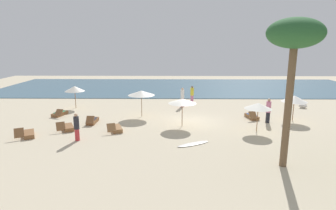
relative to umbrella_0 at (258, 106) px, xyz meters
name	(u,v)px	position (x,y,z in m)	size (l,w,h in m)	color
ground_plane	(190,122)	(-4.45, 2.28, -1.81)	(60.00, 60.00, 0.00)	beige
ocean_water	(183,87)	(-4.45, 19.28, -1.78)	(48.00, 16.00, 0.06)	#3D6075
umbrella_0	(258,106)	(0.00, 0.00, 0.00)	(1.84, 1.84, 2.01)	brown
umbrella_1	(182,101)	(-5.13, 1.20, 0.06)	(2.05, 2.05, 2.03)	brown
umbrella_2	(141,93)	(-8.39, 3.91, 0.17)	(2.19, 2.19, 2.17)	brown
umbrella_3	(294,99)	(3.58, 2.71, -0.03)	(1.95, 1.95, 2.02)	brown
umbrella_4	(75,89)	(-14.88, 6.85, 0.02)	(1.81, 1.81, 2.07)	brown
lounger_0	(28,134)	(-15.30, -1.33, -1.64)	(1.28, 1.76, 0.71)	brown
lounger_1	(60,114)	(-15.31, 4.02, -1.63)	(1.03, 1.80, 0.67)	brown
lounger_2	(92,121)	(-11.96, 1.87, -1.63)	(0.64, 1.70, 0.69)	brown
lounger_3	(116,128)	(-9.76, -0.04, -1.64)	(1.12, 1.80, 0.67)	olive
lounger_4	(68,127)	(-13.24, 0.18, -1.64)	(1.26, 1.78, 0.68)	brown
lounger_5	(252,116)	(0.59, 3.38, -1.63)	(0.89, 1.75, 0.71)	olive
person_0	(268,111)	(1.46, 2.18, -0.86)	(0.50, 0.50, 1.88)	#26262D
person_1	(192,94)	(-3.84, 9.55, -0.96)	(0.47, 0.47, 1.69)	#D17299
person_2	(77,127)	(-11.82, -2.05, -0.92)	(0.41, 0.41, 1.76)	#BF3338
person_3	(182,97)	(-4.89, 7.49, -0.87)	(0.49, 0.49, 1.85)	#BF3338
palm_1	(295,39)	(-0.31, -5.60, 4.41)	(2.56, 2.56, 7.17)	brown
dog	(303,106)	(6.38, 7.09, -1.61)	(0.81, 0.64, 0.38)	silver
surfboard	(193,144)	(-4.58, -2.64, -1.77)	(2.16, 1.49, 0.07)	silver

